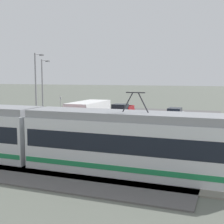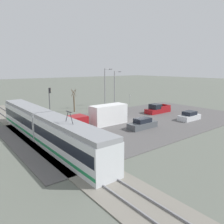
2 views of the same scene
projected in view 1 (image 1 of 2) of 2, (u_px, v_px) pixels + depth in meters
name	position (u px, v px, depth m)	size (l,w,h in m)	color
ground_plane	(118.00, 126.00, 34.94)	(320.00, 320.00, 0.00)	#60665B
road_surface	(118.00, 126.00, 34.93)	(20.84, 39.87, 0.08)	#565454
rail_bed	(36.00, 162.00, 20.18)	(61.44, 4.40, 0.22)	gray
light_rail_tram	(35.00, 136.00, 19.98)	(26.26, 2.74, 4.63)	silver
box_truck	(82.00, 120.00, 29.26)	(2.36, 10.09, 3.06)	maroon
pickup_truck	(122.00, 112.00, 42.99)	(2.06, 5.56, 1.79)	maroon
sedan_car_0	(145.00, 125.00, 31.11)	(1.76, 4.71, 1.53)	#4C5156
sedan_car_1	(175.00, 115.00, 39.98)	(1.87, 4.24, 1.50)	silver
street_lamp_near_crossing	(36.00, 81.00, 41.44)	(0.36, 1.95, 8.67)	gray
street_lamp_mid_block	(43.00, 83.00, 45.65)	(0.36, 1.95, 8.05)	gray
no_parking_sign	(60.00, 102.00, 49.98)	(0.32, 0.08, 2.40)	gray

